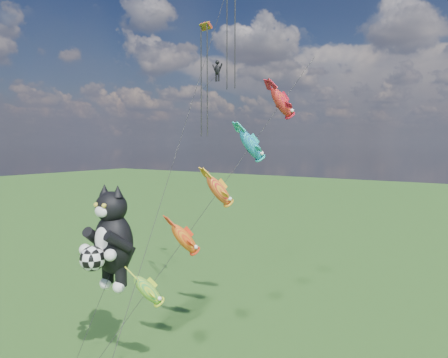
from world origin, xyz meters
The scene contains 3 objects.
cat_kite_rig centered at (5.95, 6.52, 8.13)m, with size 2.99×4.37×11.22m.
fish_windsock_rig centered at (10.83, 10.53, 10.76)m, with size 7.61×14.14×19.19m.
parafoil_rig centered at (7.45, 14.98, 19.53)m, with size 4.19×17.17×26.33m.
Camera 1 is at (25.65, -10.33, 13.64)m, focal length 35.00 mm.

